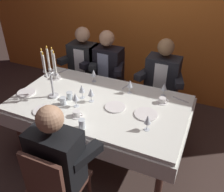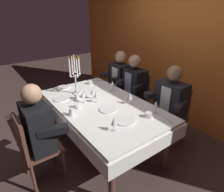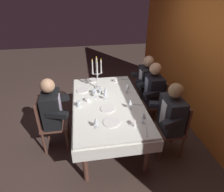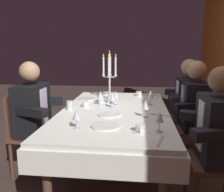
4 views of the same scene
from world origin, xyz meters
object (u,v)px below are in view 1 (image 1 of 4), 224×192
wine_glass_4 (130,84)px  seated_diner_2 (56,158)px  wine_glass_2 (148,120)px  seated_diner_0 (84,61)px  candelabra (50,74)px  dinner_plate_1 (26,93)px  dinner_plate_3 (146,114)px  water_tumbler_1 (70,96)px  coffee_cup_1 (162,101)px  dinner_plate_2 (43,110)px  wine_glass_6 (91,92)px  seated_diner_1 (107,65)px  coffee_cup_2 (77,114)px  dinner_plate_0 (115,107)px  wine_glass_3 (164,87)px  coffee_cup_0 (56,77)px  wine_glass_1 (94,73)px  wine_glass_5 (76,97)px  water_tumbler_2 (82,124)px  water_tumbler_0 (63,101)px  wine_glass_0 (82,89)px  dining_table (99,110)px  seated_diner_3 (162,76)px

wine_glass_4 → seated_diner_2: bearing=-99.0°
wine_glass_2 → seated_diner_0: 1.73m
candelabra → dinner_plate_1: candelabra is taller
dinner_plate_3 → water_tumbler_1: 0.87m
coffee_cup_1 → seated_diner_0: seated_diner_0 is taller
dinner_plate_2 → wine_glass_6: (0.37, 0.36, 0.11)m
seated_diner_1 → seated_diner_2: same height
coffee_cup_2 → dinner_plate_0: bearing=45.5°
wine_glass_3 → coffee_cup_0: size_ratio=1.24×
wine_glass_1 → wine_glass_3: bearing=1.5°
wine_glass_1 → seated_diner_1: 0.52m
wine_glass_5 → candelabra: bearing=169.0°
candelabra → water_tumbler_1: (0.19, 0.03, -0.24)m
wine_glass_6 → water_tumbler_2: (0.14, -0.44, -0.07)m
coffee_cup_2 → seated_diner_1: 1.24m
wine_glass_3 → water_tumbler_1: 1.06m
dinner_plate_1 → seated_diner_0: bearing=81.4°
wine_glass_5 → coffee_cup_0: wine_glass_5 is taller
wine_glass_5 → coffee_cup_1: wine_glass_5 is taller
dinner_plate_3 → water_tumbler_0: water_tumbler_0 is taller
water_tumbler_2 → seated_diner_1: (-0.37, 1.35, -0.05)m
water_tumbler_1 → coffee_cup_1: 1.02m
wine_glass_0 → coffee_cup_0: wine_glass_0 is taller
dining_table → wine_glass_2: (0.62, -0.24, 0.23)m
seated_diner_3 → dining_table: bearing=-118.6°
wine_glass_5 → seated_diner_0: bearing=115.4°
dinner_plate_3 → wine_glass_2: wine_glass_2 is taller
candelabra → wine_glass_4: candelabra is taller
wine_glass_2 → seated_diner_3: size_ratio=0.13×
dining_table → water_tumbler_1: 0.37m
wine_glass_1 → seated_diner_3: size_ratio=0.13×
candelabra → water_tumbler_1: candelabra is taller
dinner_plate_0 → wine_glass_0: 0.42m
dining_table → wine_glass_4: (0.24, 0.31, 0.24)m
dinner_plate_1 → seated_diner_0: (0.16, 1.07, -0.01)m
wine_glass_6 → seated_diner_1: seated_diner_1 is taller
wine_glass_3 → coffee_cup_1: 0.17m
wine_glass_4 → water_tumbler_1: (-0.56, -0.39, -0.07)m
seated_diner_0 → dinner_plate_1: bearing=-98.6°
wine_glass_5 → coffee_cup_1: size_ratio=1.24×
wine_glass_5 → coffee_cup_2: (0.10, -0.15, -0.09)m
dinner_plate_1 → wine_glass_2: wine_glass_2 is taller
water_tumbler_2 → coffee_cup_1: bearing=51.4°
water_tumbler_0 → coffee_cup_1: water_tumbler_0 is taller
wine_glass_6 → water_tumbler_0: 0.31m
coffee_cup_1 → coffee_cup_2: bearing=-140.8°
dining_table → dinner_plate_1: size_ratio=9.34×
wine_glass_1 → seated_diner_2: bearing=-76.1°
dining_table → wine_glass_5: bearing=-135.3°
wine_glass_2 → coffee_cup_2: (-0.70, -0.08, -0.09)m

